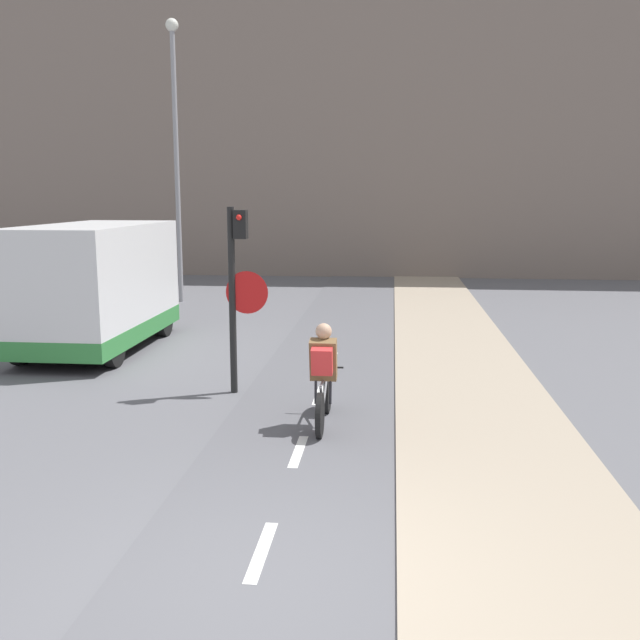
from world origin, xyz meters
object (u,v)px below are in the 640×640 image
(traffic_light_pole, at_px, (237,279))
(cyclist_near, at_px, (323,377))
(van, at_px, (97,289))
(street_lamp_far, at_px, (176,136))

(traffic_light_pole, relative_size, cyclist_near, 1.75)
(van, bearing_deg, traffic_light_pole, -39.24)
(street_lamp_far, distance_m, van, 7.46)
(traffic_light_pole, height_order, cyclist_near, traffic_light_pole)
(traffic_light_pole, xyz_separation_m, cyclist_near, (1.50, -1.53, -1.14))
(traffic_light_pole, height_order, street_lamp_far, street_lamp_far)
(traffic_light_pole, xyz_separation_m, van, (-3.55, 2.90, -0.59))
(traffic_light_pole, bearing_deg, street_lamp_far, 111.84)
(van, bearing_deg, cyclist_near, -41.28)
(cyclist_near, height_order, van, van)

